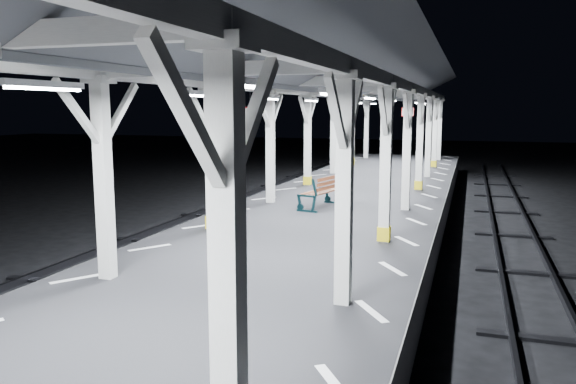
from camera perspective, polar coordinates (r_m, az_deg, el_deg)
The scene contains 8 objects.
ground at distance 11.03m, azimuth -2.58°, elevation -11.70°, with size 120.00×120.00×0.00m, color black.
platform at distance 10.87m, azimuth -2.60°, elevation -9.22°, with size 6.00×50.00×1.00m, color black.
hazard_stripes_left at distance 11.79m, azimuth -13.87°, elevation -5.51°, with size 1.00×48.00×0.01m, color silver.
hazard_stripes_right at distance 10.15m, azimuth 10.56°, elevation -7.68°, with size 1.00×48.00×0.01m, color silver.
track_left at distance 13.52m, azimuth -23.04°, elevation -8.20°, with size 2.20×60.00×0.16m.
track_right at distance 10.46m, azimuth 24.78°, elevation -13.20°, with size 2.20×60.00×0.16m.
canopy at distance 10.37m, azimuth -2.78°, elevation 12.64°, with size 5.40×49.00×4.65m.
bench_mid at distance 15.93m, azimuth 3.71°, elevation 0.14°, with size 1.00×1.82×0.93m.
Camera 1 is at (3.67, -9.68, 3.81)m, focal length 35.00 mm.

